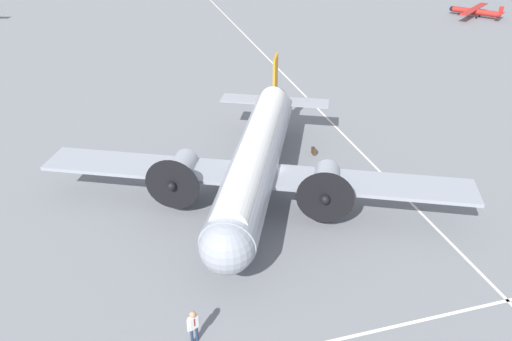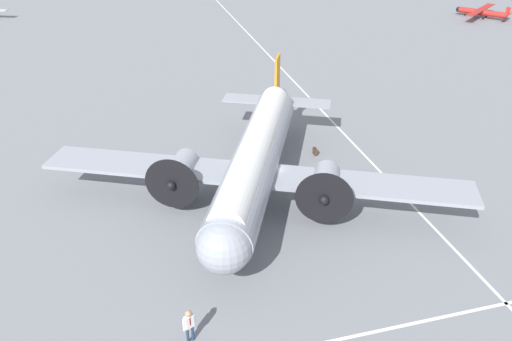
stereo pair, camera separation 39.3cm
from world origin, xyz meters
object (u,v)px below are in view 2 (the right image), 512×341
at_px(airliner_main, 255,161).
at_px(light_aircraft_taxiing, 481,12).
at_px(crew_foreground, 189,323).
at_px(suitcase_near_door, 315,151).

height_order(airliner_main, light_aircraft_taxiing, airliner_main).
distance_m(crew_foreground, suitcase_near_door, 17.24).
relative_size(crew_foreground, suitcase_near_door, 3.21).
distance_m(airliner_main, suitcase_near_door, 7.21).
xyz_separation_m(airliner_main, light_aircraft_taxiing, (-36.05, 41.30, -1.74)).
bearing_deg(light_aircraft_taxiing, crew_foreground, 97.60).
bearing_deg(airliner_main, light_aircraft_taxiing, 155.82).
xyz_separation_m(airliner_main, suitcase_near_door, (-4.29, 5.32, -2.29)).
height_order(crew_foreground, suitcase_near_door, crew_foreground).
height_order(airliner_main, suitcase_near_door, airliner_main).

